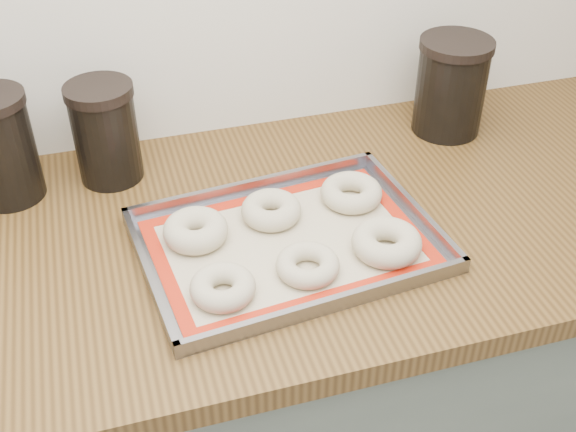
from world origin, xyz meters
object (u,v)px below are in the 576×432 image
object	(u,v)px
bagel_back_mid	(271,210)
canister_mid	(105,132)
bagel_front_right	(387,242)
canister_left	(0,147)
bagel_back_left	(196,230)
bagel_back_right	(351,193)
baking_tray	(288,243)
bagel_front_mid	(308,265)
canister_right	(451,86)
bagel_front_left	(223,287)

from	to	relation	value
bagel_back_mid	canister_mid	world-z (taller)	canister_mid
bagel_front_right	canister_left	xyz separation A→B (m)	(-0.56, 0.34, 0.07)
bagel_back_left	canister_mid	xyz separation A→B (m)	(-0.11, 0.23, 0.07)
bagel_back_right	canister_left	size ratio (longest dim) A/B	0.54
bagel_back_left	bagel_back_right	size ratio (longest dim) A/B	0.99
baking_tray	canister_mid	distance (m)	0.39
baking_tray	bagel_front_mid	size ratio (longest dim) A/B	5.09
bagel_front_right	canister_right	world-z (taller)	canister_right
bagel_back_mid	canister_mid	size ratio (longest dim) A/B	0.55
canister_left	bagel_back_right	bearing A→B (deg)	-18.88
bagel_front_right	canister_mid	world-z (taller)	canister_mid
bagel_front_left	bagel_back_right	bearing A→B (deg)	32.94
bagel_front_left	canister_left	world-z (taller)	canister_left
bagel_front_mid	bagel_front_right	bearing A→B (deg)	5.07
bagel_front_left	bagel_back_mid	bearing A→B (deg)	53.81
bagel_front_mid	canister_right	xyz separation A→B (m)	(0.40, 0.34, 0.08)
bagel_back_left	bagel_front_mid	bearing A→B (deg)	-40.42
bagel_back_right	bagel_back_left	bearing A→B (deg)	-173.63
bagel_front_left	bagel_back_left	bearing A→B (deg)	95.58
bagel_front_right	bagel_back_left	size ratio (longest dim) A/B	1.06
bagel_back_mid	canister_left	size ratio (longest dim) A/B	0.51
bagel_front_mid	bagel_back_left	distance (m)	0.19
canister_right	bagel_front_left	bearing A→B (deg)	-146.35
bagel_front_mid	bagel_back_right	distance (m)	0.20
baking_tray	bagel_front_left	world-z (taller)	bagel_front_left
canister_left	bagel_front_mid	bearing A→B (deg)	-38.83
bagel_back_mid	bagel_back_right	world-z (taller)	bagel_back_mid
baking_tray	bagel_front_right	xyz separation A→B (m)	(0.14, -0.06, 0.02)
canister_left	canister_right	bearing A→B (deg)	-0.52
baking_tray	bagel_front_left	size ratio (longest dim) A/B	5.10
canister_left	bagel_back_mid	bearing A→B (deg)	-25.92
canister_right	canister_left	bearing A→B (deg)	179.48
canister_mid	bagel_front_right	bearing A→B (deg)	-41.55
bagel_front_right	bagel_back_mid	xyz separation A→B (m)	(-0.15, 0.13, -0.00)
bagel_back_mid	baking_tray	bearing A→B (deg)	-83.55
bagel_back_right	canister_right	xyz separation A→B (m)	(0.27, 0.18, 0.07)
bagel_front_left	bagel_front_right	size ratio (longest dim) A/B	0.88
canister_mid	baking_tray	bearing A→B (deg)	-48.66
bagel_front_mid	bagel_back_right	size ratio (longest dim) A/B	0.92
bagel_front_left	bagel_front_mid	xyz separation A→B (m)	(0.13, 0.01, -0.00)
canister_right	bagel_back_mid	bearing A→B (deg)	-154.90
baking_tray	bagel_back_right	bearing A→B (deg)	30.67
baking_tray	bagel_back_left	distance (m)	0.15
bagel_back_right	bagel_back_mid	bearing A→B (deg)	-176.02
bagel_front_mid	bagel_back_left	bearing A→B (deg)	139.58
bagel_front_left	canister_mid	size ratio (longest dim) A/B	0.53
canister_left	canister_mid	size ratio (longest dim) A/B	1.07
bagel_back_right	bagel_front_left	bearing A→B (deg)	-147.06
bagel_back_mid	canister_mid	xyz separation A→B (m)	(-0.24, 0.21, 0.07)
bagel_back_mid	canister_right	distance (m)	0.46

